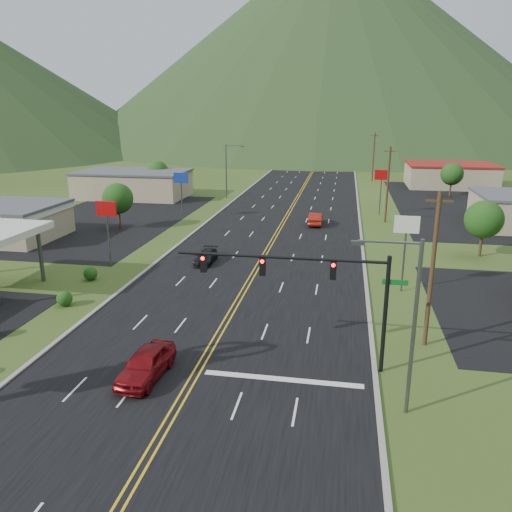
% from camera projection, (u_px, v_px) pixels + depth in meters
% --- Properties ---
extents(traffic_signal, '(13.10, 0.43, 7.00)m').
position_uv_depth(traffic_signal, '(315.00, 281.00, 28.21)').
color(traffic_signal, black).
rests_on(traffic_signal, ground).
extents(streetlight_east, '(3.28, 0.25, 9.00)m').
position_uv_depth(streetlight_east, '(408.00, 317.00, 23.69)').
color(streetlight_east, '#59595E').
rests_on(streetlight_east, ground).
extents(streetlight_west, '(3.28, 0.25, 9.00)m').
position_uv_depth(streetlight_west, '(228.00, 167.00, 84.19)').
color(streetlight_west, '#59595E').
rests_on(streetlight_west, ground).
extents(building_west_far, '(18.40, 11.40, 4.50)m').
position_uv_depth(building_west_far, '(133.00, 184.00, 85.87)').
color(building_west_far, tan).
rests_on(building_west_far, ground).
extents(building_east_far, '(16.40, 12.40, 4.50)m').
position_uv_depth(building_east_far, '(450.00, 175.00, 97.22)').
color(building_east_far, tan).
rests_on(building_east_far, ground).
extents(pole_sign_west_a, '(2.00, 0.18, 6.40)m').
position_uv_depth(pole_sign_west_a, '(107.00, 215.00, 46.85)').
color(pole_sign_west_a, '#59595E').
rests_on(pole_sign_west_a, ground).
extents(pole_sign_west_b, '(2.00, 0.18, 6.40)m').
position_uv_depth(pole_sign_west_b, '(181.00, 183.00, 67.62)').
color(pole_sign_west_b, '#59595E').
rests_on(pole_sign_west_b, ground).
extents(pole_sign_east_a, '(2.00, 0.18, 6.40)m').
position_uv_depth(pole_sign_east_a, '(406.00, 232.00, 40.42)').
color(pole_sign_east_a, '#59595E').
rests_on(pole_sign_east_a, ground).
extents(pole_sign_east_b, '(2.00, 0.18, 6.40)m').
position_uv_depth(pole_sign_east_b, '(381.00, 180.00, 70.63)').
color(pole_sign_east_b, '#59595E').
rests_on(pole_sign_east_b, ground).
extents(tree_west_a, '(3.84, 3.84, 5.82)m').
position_uv_depth(tree_west_a, '(118.00, 199.00, 62.35)').
color(tree_west_a, '#382314').
rests_on(tree_west_a, ground).
extents(tree_west_b, '(3.84, 3.84, 5.82)m').
position_uv_depth(tree_west_b, '(158.00, 172.00, 88.68)').
color(tree_west_b, '#382314').
rests_on(tree_west_b, ground).
extents(tree_east_a, '(3.84, 3.84, 5.82)m').
position_uv_depth(tree_east_a, '(484.00, 220.00, 50.56)').
color(tree_east_a, '#382314').
rests_on(tree_east_a, ground).
extents(tree_east_b, '(3.84, 3.84, 5.82)m').
position_uv_depth(tree_east_b, '(452.00, 174.00, 85.76)').
color(tree_east_b, '#382314').
rests_on(tree_east_b, ground).
extents(utility_pole_a, '(1.60, 0.28, 10.00)m').
position_uv_depth(utility_pole_a, '(432.00, 269.00, 30.87)').
color(utility_pole_a, '#382314').
rests_on(utility_pole_a, ground).
extents(utility_pole_b, '(1.60, 0.28, 10.00)m').
position_uv_depth(utility_pole_b, '(388.00, 184.00, 65.80)').
color(utility_pole_b, '#382314').
rests_on(utility_pole_b, ground).
extents(utility_pole_c, '(1.60, 0.28, 10.00)m').
position_uv_depth(utility_pole_c, '(373.00, 157.00, 103.57)').
color(utility_pole_c, '#382314').
rests_on(utility_pole_c, ground).
extents(utility_pole_d, '(1.60, 0.28, 10.00)m').
position_uv_depth(utility_pole_d, '(367.00, 144.00, 141.33)').
color(utility_pole_d, '#382314').
rests_on(utility_pole_d, ground).
extents(mountain_n, '(220.00, 220.00, 85.00)m').
position_uv_depth(mountain_n, '(333.00, 41.00, 213.26)').
color(mountain_n, '#1D3317').
rests_on(mountain_n, ground).
extents(car_red_near, '(2.32, 5.06, 1.68)m').
position_uv_depth(car_red_near, '(146.00, 364.00, 28.08)').
color(car_red_near, maroon).
rests_on(car_red_near, ground).
extents(car_dark_mid, '(1.75, 4.21, 1.22)m').
position_uv_depth(car_dark_mid, '(206.00, 257.00, 49.25)').
color(car_dark_mid, black).
rests_on(car_dark_mid, ground).
extents(car_red_far, '(1.72, 4.89, 1.61)m').
position_uv_depth(car_red_far, '(316.00, 219.00, 65.39)').
color(car_red_far, maroon).
rests_on(car_red_far, ground).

